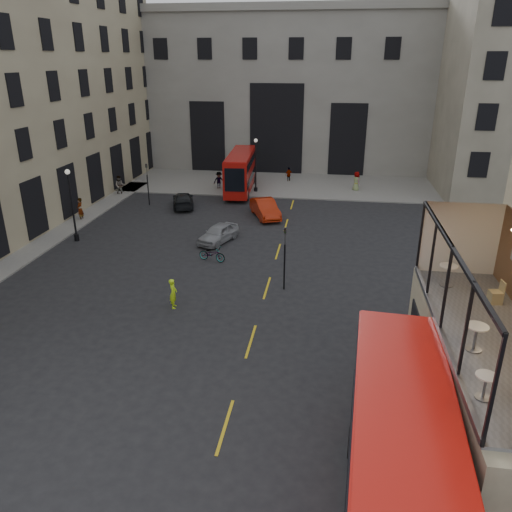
# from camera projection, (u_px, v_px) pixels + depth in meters

# --- Properties ---
(ground) EXTENTS (140.00, 140.00, 0.00)m
(ground) POSITION_uv_depth(u_px,v_px,m) (279.00, 432.00, 18.10)
(ground) COLOR black
(ground) RESTS_ON ground
(host_frontage) EXTENTS (3.00, 11.00, 4.50)m
(host_frontage) POSITION_uv_depth(u_px,v_px,m) (477.00, 398.00, 16.36)
(host_frontage) COLOR #B8AF8A
(host_frontage) RESTS_ON ground
(cafe_floor) EXTENTS (3.00, 10.00, 0.10)m
(cafe_floor) POSITION_uv_depth(u_px,v_px,m) (489.00, 338.00, 15.51)
(cafe_floor) COLOR slate
(cafe_floor) RESTS_ON host_frontage
(gateway) EXTENTS (35.00, 10.60, 18.00)m
(gateway) POSITION_uv_depth(u_px,v_px,m) (282.00, 87.00, 59.37)
(gateway) COLOR gray
(gateway) RESTS_ON ground
(pavement_far) EXTENTS (40.00, 12.00, 0.12)m
(pavement_far) POSITION_uv_depth(u_px,v_px,m) (261.00, 183.00, 53.80)
(pavement_far) COLOR slate
(pavement_far) RESTS_ON ground
(traffic_light_near) EXTENTS (0.16, 0.20, 3.80)m
(traffic_light_near) POSITION_uv_depth(u_px,v_px,m) (285.00, 251.00, 28.35)
(traffic_light_near) COLOR black
(traffic_light_near) RESTS_ON ground
(traffic_light_far) EXTENTS (0.16, 0.20, 3.80)m
(traffic_light_far) POSITION_uv_depth(u_px,v_px,m) (147.00, 179.00, 44.98)
(traffic_light_far) COLOR black
(traffic_light_far) RESTS_ON ground
(street_lamp_a) EXTENTS (0.36, 0.36, 5.33)m
(street_lamp_a) POSITION_uv_depth(u_px,v_px,m) (73.00, 210.00, 36.09)
(street_lamp_a) COLOR black
(street_lamp_a) RESTS_ON ground
(street_lamp_b) EXTENTS (0.36, 0.36, 5.33)m
(street_lamp_b) POSITION_uv_depth(u_px,v_px,m) (256.00, 169.00, 49.26)
(street_lamp_b) COLOR black
(street_lamp_b) RESTS_ON ground
(bus_near) EXTENTS (3.38, 11.61, 4.57)m
(bus_near) POSITION_uv_depth(u_px,v_px,m) (400.00, 489.00, 12.54)
(bus_near) COLOR #B1120C
(bus_near) RESTS_ON ground
(bus_far) EXTENTS (2.85, 9.87, 3.89)m
(bus_far) POSITION_uv_depth(u_px,v_px,m) (241.00, 170.00, 49.70)
(bus_far) COLOR #A5100B
(bus_far) RESTS_ON ground
(car_a) EXTENTS (2.81, 4.21, 1.33)m
(car_a) POSITION_uv_depth(u_px,v_px,m) (218.00, 233.00, 36.48)
(car_a) COLOR gray
(car_a) RESTS_ON ground
(car_b) EXTENTS (3.32, 4.89, 1.53)m
(car_b) POSITION_uv_depth(u_px,v_px,m) (265.00, 208.00, 42.13)
(car_b) COLOR #A8210A
(car_b) RESTS_ON ground
(car_c) EXTENTS (3.05, 4.81, 1.30)m
(car_c) POSITION_uv_depth(u_px,v_px,m) (183.00, 200.00, 45.06)
(car_c) COLOR black
(car_c) RESTS_ON ground
(bicycle) EXTENTS (1.99, 1.09, 0.99)m
(bicycle) POSITION_uv_depth(u_px,v_px,m) (212.00, 254.00, 33.13)
(bicycle) COLOR gray
(bicycle) RESTS_ON ground
(cyclist) EXTENTS (0.49, 0.67, 1.67)m
(cyclist) POSITION_uv_depth(u_px,v_px,m) (173.00, 293.00, 26.82)
(cyclist) COLOR #C5FF1A
(cyclist) RESTS_ON ground
(pedestrian_a) EXTENTS (1.11, 0.98, 1.93)m
(pedestrian_a) POSITION_uv_depth(u_px,v_px,m) (120.00, 186.00, 48.77)
(pedestrian_a) COLOR gray
(pedestrian_a) RESTS_ON ground
(pedestrian_b) EXTENTS (1.37, 1.20, 1.84)m
(pedestrian_b) POSITION_uv_depth(u_px,v_px,m) (219.00, 181.00, 50.91)
(pedestrian_b) COLOR gray
(pedestrian_b) RESTS_ON ground
(pedestrian_c) EXTENTS (0.97, 0.91, 1.60)m
(pedestrian_c) POSITION_uv_depth(u_px,v_px,m) (289.00, 175.00, 54.00)
(pedestrian_c) COLOR gray
(pedestrian_c) RESTS_ON ground
(pedestrian_d) EXTENTS (1.04, 1.15, 1.98)m
(pedestrian_d) POSITION_uv_depth(u_px,v_px,m) (356.00, 181.00, 50.30)
(pedestrian_d) COLOR gray
(pedestrian_d) RESTS_ON ground
(pedestrian_e) EXTENTS (0.49, 0.72, 1.91)m
(pedestrian_e) POSITION_uv_depth(u_px,v_px,m) (80.00, 209.00, 41.22)
(pedestrian_e) COLOR gray
(pedestrian_e) RESTS_ON ground
(cafe_table_near) EXTENTS (0.55, 0.55, 0.69)m
(cafe_table_near) POSITION_uv_depth(u_px,v_px,m) (485.00, 383.00, 12.52)
(cafe_table_near) COLOR beige
(cafe_table_near) RESTS_ON cafe_floor
(cafe_table_mid) EXTENTS (0.65, 0.65, 0.81)m
(cafe_table_mid) POSITION_uv_depth(u_px,v_px,m) (476.00, 334.00, 14.57)
(cafe_table_mid) COLOR silver
(cafe_table_mid) RESTS_ON cafe_floor
(cafe_table_far) EXTENTS (0.66, 0.66, 0.83)m
(cafe_table_far) POSITION_uv_depth(u_px,v_px,m) (448.00, 272.00, 18.72)
(cafe_table_far) COLOR white
(cafe_table_far) RESTS_ON cafe_floor
(cafe_chair_d) EXTENTS (0.46, 0.46, 0.83)m
(cafe_chair_d) POSITION_uv_depth(u_px,v_px,m) (496.00, 296.00, 17.50)
(cafe_chair_d) COLOR tan
(cafe_chair_d) RESTS_ON cafe_floor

